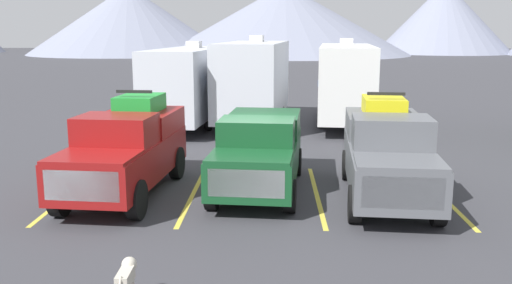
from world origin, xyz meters
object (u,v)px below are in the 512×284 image
Objects in this scene: camper_trailer_c at (346,80)px; camper_trailer_b at (254,79)px; pickup_truck_a at (127,148)px; camper_trailer_a at (189,82)px; dog at (126,275)px; pickup_truck_c at (387,151)px; pickup_truck_b at (259,150)px.

camper_trailer_b is at bearing -177.21° from camper_trailer_c.
pickup_truck_a is 13.18m from camper_trailer_c.
camper_trailer_b is 4.16m from camper_trailer_c.
camper_trailer_a reaches higher than dog.
camper_trailer_a is at bearing 89.44° from pickup_truck_a.
camper_trailer_c is (0.34, 11.24, 0.83)m from pickup_truck_c.
camper_trailer_a is 16.64m from dog.
camper_trailer_c is at bearing 2.79° from camper_trailer_b.
camper_trailer_b is (2.97, 10.85, 0.89)m from pickup_truck_a.
pickup_truck_b is at bearing -71.09° from camper_trailer_a.
camper_trailer_a is 2.91m from camper_trailer_b.
pickup_truck_b is 0.96× the size of pickup_truck_c.
pickup_truck_b is at bearing -108.98° from camper_trailer_c.
pickup_truck_b is 10.43m from camper_trailer_b.
camper_trailer_b is (2.87, 0.48, 0.13)m from camper_trailer_a.
camper_trailer_b is 10.80× the size of dog.
pickup_truck_b is at bearing 7.87° from pickup_truck_a.
pickup_truck_b is at bearing 73.74° from dog.
camper_trailer_a is 1.02× the size of camper_trailer_b.
pickup_truck_a is at bearing -90.56° from camper_trailer_a.
pickup_truck_c is 0.64× the size of camper_trailer_b.
pickup_truck_a is 0.98× the size of pickup_truck_c.
pickup_truck_a is 0.63× the size of camper_trailer_b.
pickup_truck_a is 0.61× the size of camper_trailer_c.
camper_trailer_a is 7.06m from camper_trailer_c.
pickup_truck_a is at bearing -172.13° from pickup_truck_b.
pickup_truck_a is 10.40m from camper_trailer_a.
camper_trailer_a is (-6.68, 10.55, 0.77)m from pickup_truck_c.
pickup_truck_b is at bearing -87.12° from camper_trailer_b.
camper_trailer_b reaches higher than camper_trailer_a.
camper_trailer_a is at bearing -174.45° from camper_trailer_c.
pickup_truck_c is 12.52m from camper_trailer_a.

